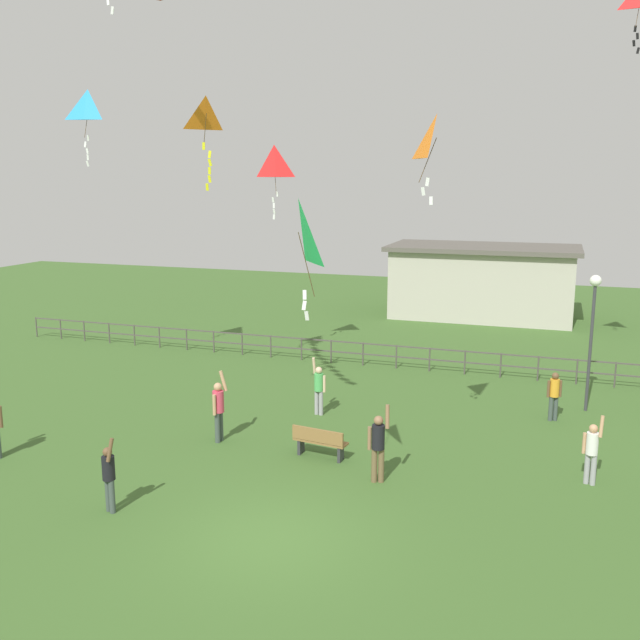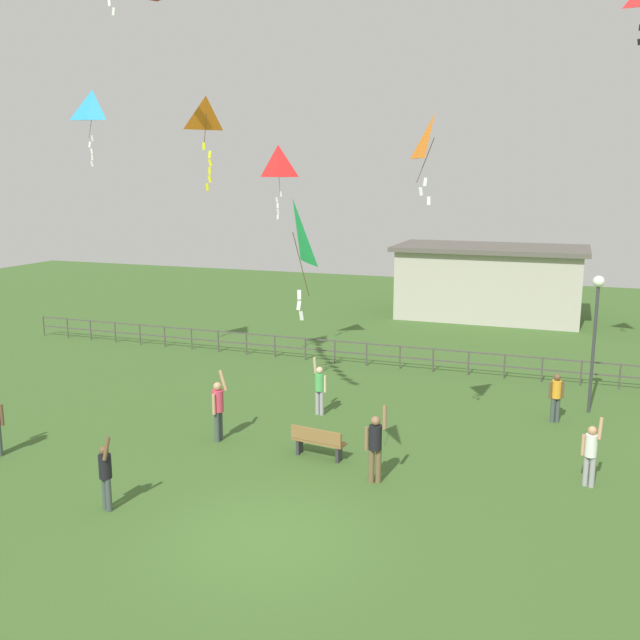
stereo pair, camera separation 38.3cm
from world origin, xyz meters
TOP-DOWN VIEW (x-y plane):
  - ground_plane at (0.00, 0.00)m, footprint 80.00×80.00m
  - lamppost at (6.46, 10.94)m, footprint 0.36×0.36m
  - park_bench at (-0.44, 4.44)m, footprint 1.54×0.61m
  - person_1 at (-3.54, 4.63)m, footprint 0.36×0.53m
  - person_2 at (-1.61, 7.75)m, footprint 0.48×0.32m
  - person_4 at (-3.88, -0.04)m, footprint 0.46×0.37m
  - person_5 at (6.38, 5.02)m, footprint 0.46×0.34m
  - person_6 at (5.46, 9.59)m, footprint 0.44×0.29m
  - person_7 at (1.42, 3.45)m, footprint 0.54×0.32m
  - kite_0 at (7.28, 13.75)m, footprint 0.95×0.91m
  - kite_1 at (-10.67, 9.16)m, footprint 1.06×0.90m
  - kite_2 at (-5.39, 13.39)m, footprint 1.18×0.97m
  - kite_3 at (0.33, 0.91)m, footprint 0.84×0.95m
  - kite_4 at (2.41, 4.56)m, footprint 0.77×0.91m
  - kite_5 at (-3.89, 5.11)m, footprint 0.78×0.81m
  - waterfront_railing at (-0.39, 14.00)m, footprint 36.06×0.06m
  - pavilion_building at (1.50, 26.00)m, footprint 10.00×5.40m

SIDE VIEW (x-z plane):
  - ground_plane at x=0.00m, z-range 0.00..0.00m
  - park_bench at x=-0.44m, z-range 0.04..0.89m
  - waterfront_railing at x=-0.39m, z-range 0.15..1.10m
  - person_6 at x=5.46m, z-range 0.12..1.66m
  - person_4 at x=-3.88m, z-range 0.00..1.81m
  - person_5 at x=6.38m, z-range 0.00..1.82m
  - person_2 at x=-1.61m, z-range 0.00..1.85m
  - person_7 at x=1.42m, z-range 0.00..2.02m
  - person_1 at x=-3.54m, z-range 0.00..2.05m
  - pavilion_building at x=1.50m, z-range 0.02..3.91m
  - lamppost at x=6.46m, z-range 1.01..5.45m
  - kite_3 at x=0.33m, z-range 5.02..7.51m
  - kite_2 at x=-5.39m, z-range 6.54..9.36m
  - kite_4 at x=2.41m, z-range 7.22..9.30m
  - kite_5 at x=-3.89m, z-range 7.73..10.22m
  - kite_1 at x=-10.67m, z-range 8.49..11.09m
  - kite_0 at x=7.28m, z-range 11.91..14.15m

